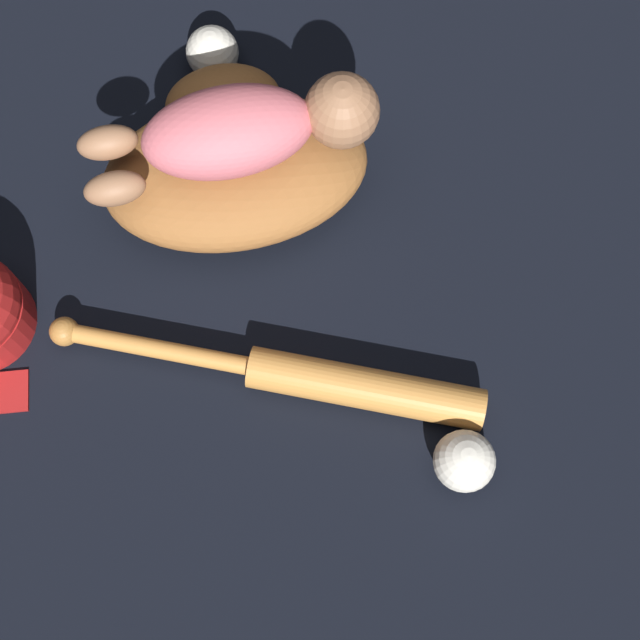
# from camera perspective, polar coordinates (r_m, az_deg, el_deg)

# --- Properties ---
(ground_plane) EXTENTS (6.00, 6.00, 0.00)m
(ground_plane) POSITION_cam_1_polar(r_m,az_deg,el_deg) (1.21, -2.34, 10.25)
(ground_plane) COLOR black
(baseball_glove) EXTENTS (0.37, 0.30, 0.10)m
(baseball_glove) POSITION_cam_1_polar(r_m,az_deg,el_deg) (1.15, -5.56, 10.16)
(baseball_glove) COLOR #935B2D
(baseball_glove) RESTS_ON ground
(baby_figure) EXTENTS (0.36, 0.16, 0.09)m
(baby_figure) POSITION_cam_1_polar(r_m,az_deg,el_deg) (1.06, -4.77, 12.05)
(baby_figure) COLOR #D16670
(baby_figure) RESTS_ON baseball_glove
(baseball_bat) EXTENTS (0.53, 0.15, 0.05)m
(baseball_bat) POSITION_cam_1_polar(r_m,az_deg,el_deg) (1.07, 0.04, -3.85)
(baseball_bat) COLOR #C6843D
(baseball_bat) RESTS_ON ground
(baseball) EXTENTS (0.07, 0.07, 0.07)m
(baseball) POSITION_cam_1_polar(r_m,az_deg,el_deg) (1.05, 9.22, -8.90)
(baseball) COLOR silver
(baseball) RESTS_ON ground
(baseball_spare) EXTENTS (0.07, 0.07, 0.07)m
(baseball_spare) POSITION_cam_1_polar(r_m,az_deg,el_deg) (1.26, -6.90, 16.64)
(baseball_spare) COLOR silver
(baseball_spare) RESTS_ON ground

